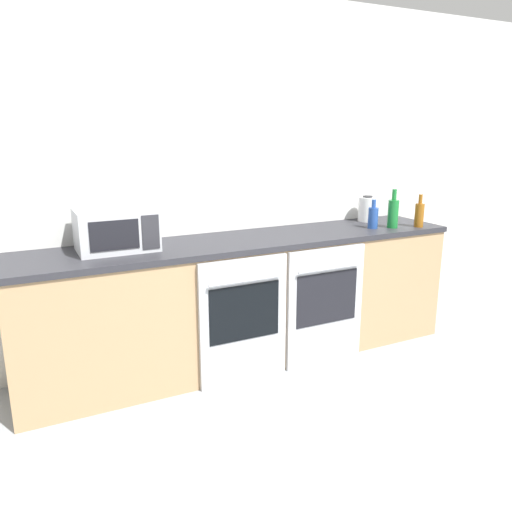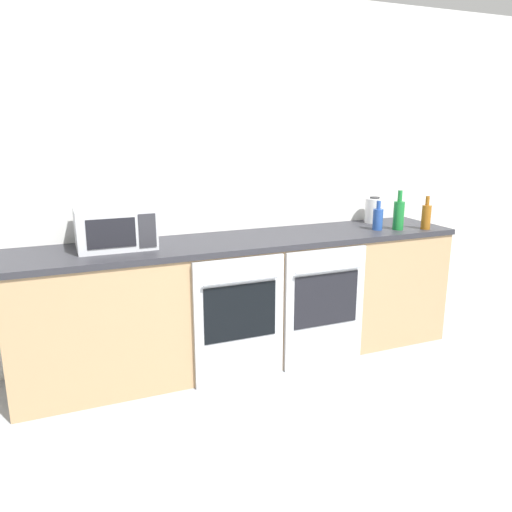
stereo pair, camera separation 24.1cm
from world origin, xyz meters
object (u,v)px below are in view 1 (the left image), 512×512
object	(u,v)px
microwave	(116,230)
kettle	(367,209)
bottle_green	(393,213)
bottle_amber	(419,214)
oven_left	(244,321)
oven_right	(326,306)
bottle_blue	(373,217)

from	to	relation	value
microwave	kettle	distance (m)	2.07
bottle_green	bottle_amber	xyz separation A→B (m)	(0.21, -0.07, -0.02)
microwave	kettle	xyz separation A→B (m)	(2.07, 0.11, -0.03)
kettle	oven_left	bearing A→B (deg)	-160.34
oven_right	bottle_green	distance (m)	0.94
oven_left	kettle	world-z (taller)	kettle
bottle_blue	kettle	xyz separation A→B (m)	(0.15, 0.27, 0.01)
oven_left	microwave	world-z (taller)	microwave
microwave	kettle	bearing A→B (deg)	3.00
oven_right	bottle_green	xyz separation A→B (m)	(0.72, 0.17, 0.59)
oven_left	bottle_amber	xyz separation A→B (m)	(1.57, 0.10, 0.57)
oven_right	bottle_blue	distance (m)	0.83
oven_left	kettle	distance (m)	1.55
microwave	bottle_green	world-z (taller)	bottle_green
bottle_green	kettle	xyz separation A→B (m)	(-0.00, 0.31, -0.02)
oven_right	bottle_blue	size ratio (longest dim) A/B	3.86
bottle_amber	oven_right	bearing A→B (deg)	-173.60
oven_right	bottle_amber	size ratio (longest dim) A/B	3.36
oven_left	bottle_green	size ratio (longest dim) A/B	2.87
bottle_green	kettle	distance (m)	0.32
microwave	bottle_green	size ratio (longest dim) A/B	1.63
microwave	bottle_blue	distance (m)	1.92
bottle_blue	kettle	size ratio (longest dim) A/B	1.06
oven_right	microwave	xyz separation A→B (m)	(-1.35, 0.38, 0.60)
oven_right	kettle	bearing A→B (deg)	34.11
oven_left	bottle_green	xyz separation A→B (m)	(1.36, 0.17, 0.59)
microwave	bottle_green	xyz separation A→B (m)	(2.07, -0.21, -0.02)
bottle_green	bottle_blue	bearing A→B (deg)	162.11
oven_left	bottle_amber	distance (m)	1.67
bottle_amber	kettle	distance (m)	0.43
bottle_amber	kettle	xyz separation A→B (m)	(-0.21, 0.38, 0.00)
oven_right	bottle_amber	xyz separation A→B (m)	(0.92, 0.10, 0.57)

